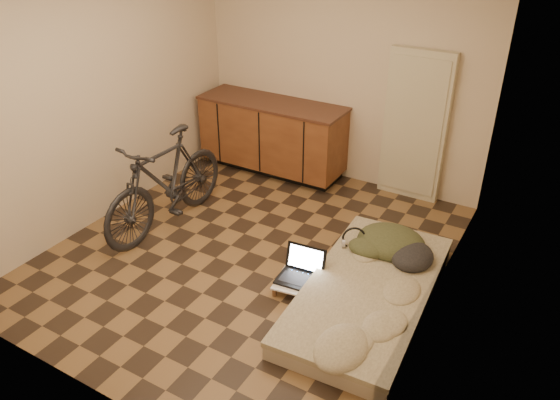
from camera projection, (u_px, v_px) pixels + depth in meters
The scene contains 10 objects.
room_shell at pixel (245, 129), 4.76m from camera, with size 3.50×4.00×2.60m.
cabinets at pixel (272, 136), 6.78m from camera, with size 1.84×0.62×0.91m.
appliance_panel at pixel (415, 126), 6.02m from camera, with size 0.70×0.10×1.70m, color beige.
bicycle at pixel (165, 177), 5.56m from camera, with size 0.52×1.75×1.13m, color black.
futon at pixel (368, 292), 4.70m from camera, with size 1.10×2.12×0.18m.
clothing_pile at pixel (397, 238), 5.03m from camera, with size 0.68×0.57×0.27m, color #373C23, non-canonical shape.
headphones at pixel (354, 238), 5.13m from camera, with size 0.25×0.23×0.17m, color black, non-canonical shape.
lap_desk at pixel (309, 284), 4.80m from camera, with size 0.63×0.46×0.10m.
laptop at pixel (301, 273), 4.84m from camera, with size 0.40×0.37×0.26m.
mouse at pixel (330, 286), 4.74m from camera, with size 0.06×0.11×0.04m, color silver.
Camera 1 is at (2.52, -3.69, 3.08)m, focal length 35.00 mm.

